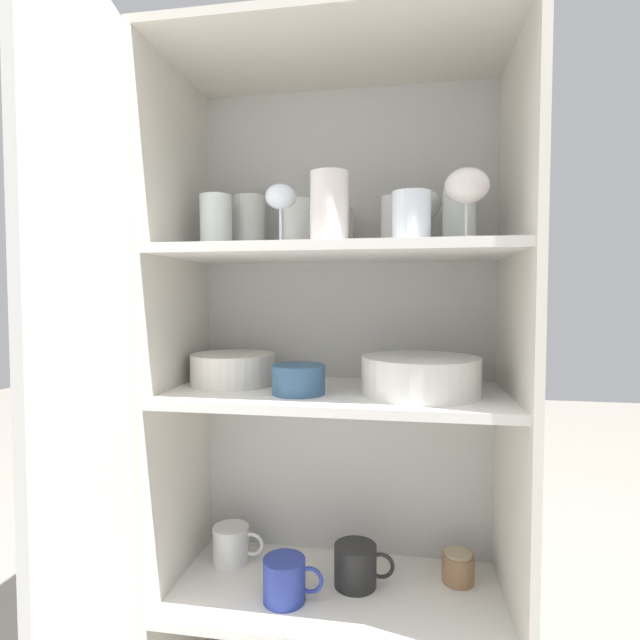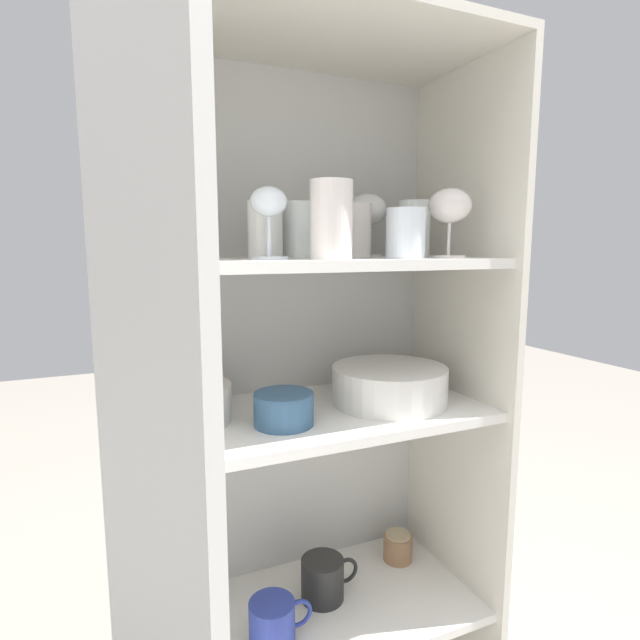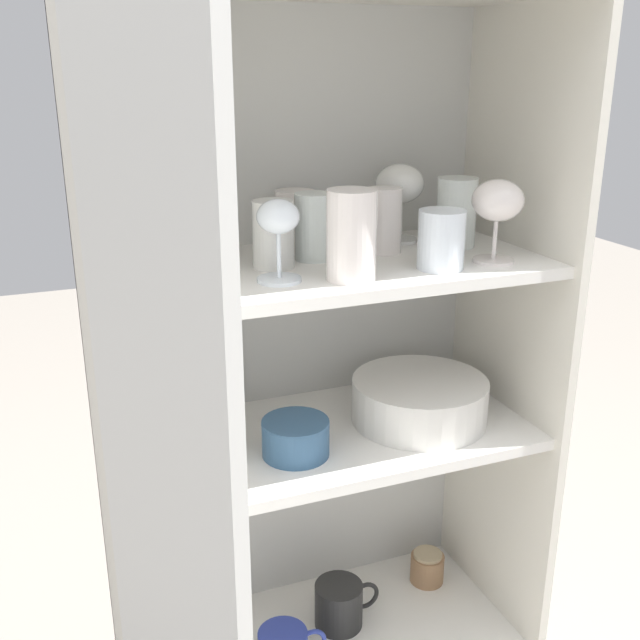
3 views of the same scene
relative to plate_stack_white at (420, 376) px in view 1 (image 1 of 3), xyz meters
name	(u,v)px [view 1 (image 1 of 3)]	position (x,y,z in m)	size (l,w,h in m)	color
cupboard_back_panel	(346,384)	(-0.18, 0.20, -0.06)	(0.78, 0.02, 1.50)	silver
cupboard_side_left	(177,393)	(-0.56, 0.02, -0.06)	(0.02, 0.39, 1.50)	silver
cupboard_side_right	(515,404)	(0.20, 0.02, -0.06)	(0.02, 0.39, 1.50)	silver
cupboard_top_panel	(337,51)	(-0.18, 0.02, 0.70)	(0.78, 0.39, 0.02)	silver
shelf_board_lower	(336,594)	(-0.18, 0.02, -0.51)	(0.74, 0.35, 0.02)	white
shelf_board_middle	(336,395)	(-0.18, 0.02, -0.05)	(0.74, 0.35, 0.02)	white
shelf_board_upper	(336,252)	(-0.18, 0.02, 0.27)	(0.74, 0.35, 0.02)	white
cupboard_door	(88,439)	(-0.53, -0.37, -0.06)	(0.10, 0.38, 1.50)	silver
tumbler_glass_0	(328,208)	(-0.19, -0.09, 0.34)	(0.08, 0.08, 0.14)	silver
tumbler_glass_1	(459,218)	(0.08, 0.04, 0.34)	(0.07, 0.07, 0.12)	white
tumbler_glass_2	(216,223)	(-0.47, 0.03, 0.34)	(0.07, 0.07, 0.13)	white
tumbler_glass_3	(334,224)	(-0.19, 0.05, 0.33)	(0.06, 0.06, 0.11)	white
tumbler_glass_4	(338,231)	(-0.19, 0.13, 0.33)	(0.07, 0.07, 0.10)	silver
tumbler_glass_5	(249,225)	(-0.42, 0.12, 0.35)	(0.08, 0.08, 0.14)	white
tumbler_glass_6	(298,224)	(-0.27, 0.02, 0.33)	(0.07, 0.07, 0.11)	white
tumbler_glass_7	(394,223)	(-0.06, 0.05, 0.33)	(0.06, 0.06, 0.11)	silver
tumbler_glass_8	(411,217)	(-0.02, -0.09, 0.32)	(0.08, 0.08, 0.10)	white
wine_glass_0	(422,207)	(0.00, 0.12, 0.38)	(0.09, 0.09, 0.14)	white
wine_glass_1	(281,202)	(-0.29, -0.06, 0.36)	(0.07, 0.07, 0.13)	white
wine_glass_2	(467,189)	(0.08, -0.08, 0.37)	(0.09, 0.09, 0.14)	silver
plate_stack_white	(420,376)	(0.00, 0.00, 0.00)	(0.25, 0.25, 0.08)	silver
mixing_bowl_large	(233,367)	(-0.44, 0.06, 0.00)	(0.20, 0.20, 0.07)	silver
serving_bowl_small	(298,378)	(-0.26, -0.04, -0.01)	(0.12, 0.12, 0.06)	#33567A
coffee_mug_primary	(356,565)	(-0.14, 0.04, -0.45)	(0.14, 0.10, 0.09)	black
coffee_mug_extra_1	(285,580)	(-0.29, -0.04, -0.45)	(0.13, 0.09, 0.09)	#283893
coffee_mug_extra_2	(232,544)	(-0.46, 0.09, -0.45)	(0.13, 0.09, 0.09)	white
storage_jar	(458,567)	(0.09, 0.09, -0.46)	(0.07, 0.07, 0.07)	#99704C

